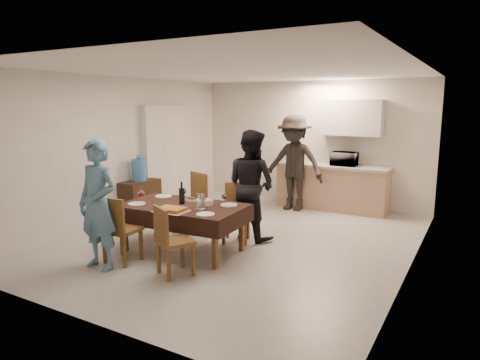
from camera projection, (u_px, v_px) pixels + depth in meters
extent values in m
cube|color=#A8A8A3|center=(241.00, 240.00, 6.76)|extent=(5.00, 6.00, 0.02)
cube|color=white|center=(241.00, 71.00, 6.31)|extent=(5.00, 6.00, 0.02)
cube|color=silver|center=(311.00, 143.00, 9.10)|extent=(5.00, 0.02, 2.60)
cube|color=silver|center=(82.00, 193.00, 3.97)|extent=(5.00, 0.02, 2.60)
cube|color=silver|center=(122.00, 150.00, 7.76)|extent=(0.02, 6.00, 2.60)
cube|color=silver|center=(416.00, 171.00, 5.32)|extent=(0.02, 6.00, 2.60)
cube|color=silver|center=(168.00, 157.00, 8.79)|extent=(0.15, 1.40, 2.10)
cube|color=tan|center=(332.00, 188.00, 8.69)|extent=(2.20, 0.60, 0.86)
cube|color=#9D9D98|center=(333.00, 166.00, 8.61)|extent=(2.24, 0.64, 0.05)
cube|color=silver|center=(352.00, 118.00, 8.41)|extent=(1.20, 0.34, 0.70)
cube|color=black|center=(183.00, 206.00, 6.13)|extent=(1.82, 1.12, 0.04)
cube|color=brown|center=(183.00, 229.00, 6.19)|extent=(0.06, 0.06, 0.65)
cube|color=brown|center=(122.00, 230.00, 5.75)|extent=(0.44, 0.44, 0.05)
cube|color=brown|center=(111.00, 215.00, 5.54)|extent=(0.42, 0.06, 0.45)
cube|color=brown|center=(175.00, 242.00, 5.31)|extent=(0.55, 0.55, 0.05)
cube|color=brown|center=(165.00, 227.00, 5.11)|extent=(0.37, 0.23, 0.43)
cube|color=brown|center=(189.00, 205.00, 7.02)|extent=(0.59, 0.59, 0.05)
cube|color=brown|center=(181.00, 191.00, 6.80)|extent=(0.44, 0.20, 0.49)
cube|color=brown|center=(236.00, 214.00, 6.59)|extent=(0.53, 0.53, 0.05)
cube|color=brown|center=(230.00, 201.00, 6.39)|extent=(0.40, 0.18, 0.44)
cube|color=black|center=(140.00, 200.00, 7.98)|extent=(0.39, 0.77, 0.72)
cylinder|color=#4385C7|center=(139.00, 170.00, 7.88)|extent=(0.27, 0.27, 0.41)
cylinder|color=white|center=(201.00, 201.00, 5.90)|extent=(0.13, 0.13, 0.20)
cube|color=#B37734|center=(171.00, 209.00, 5.75)|extent=(0.44, 0.34, 0.05)
cylinder|color=white|center=(207.00, 202.00, 6.13)|extent=(0.18, 0.18, 0.07)
cylinder|color=white|center=(191.00, 200.00, 6.39)|extent=(0.18, 0.18, 0.03)
cylinder|color=white|center=(137.00, 204.00, 6.16)|extent=(0.25, 0.25, 0.01)
cylinder|color=white|center=(205.00, 214.00, 5.58)|extent=(0.24, 0.24, 0.01)
cylinder|color=white|center=(164.00, 196.00, 6.68)|extent=(0.25, 0.25, 0.01)
cylinder|color=white|center=(229.00, 205.00, 6.09)|extent=(0.24, 0.24, 0.01)
imported|color=silver|center=(344.00, 159.00, 8.47)|extent=(0.49, 0.33, 0.27)
imported|color=teal|center=(98.00, 205.00, 5.47)|extent=(0.63, 0.42, 1.69)
imported|color=black|center=(251.00, 185.00, 6.73)|extent=(0.96, 0.82, 1.73)
imported|color=black|center=(294.00, 163.00, 8.53)|extent=(1.24, 0.71, 1.91)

